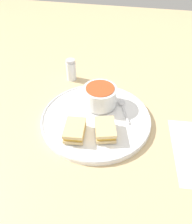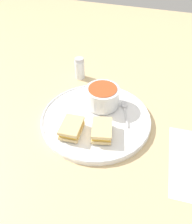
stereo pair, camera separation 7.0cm
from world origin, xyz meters
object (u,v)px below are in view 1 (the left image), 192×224
soup_bowl (101,96)px  salt_shaker (71,70)px  spoon (122,104)px  sandwich_half_far (105,129)px  sandwich_half_near (75,130)px

soup_bowl → salt_shaker: 0.21m
soup_bowl → spoon: size_ratio=0.95×
sandwich_half_far → salt_shaker: salt_shaker is taller
soup_bowl → spoon: (0.01, -0.07, -0.03)m
sandwich_half_near → spoon: bearing=-36.7°
sandwich_half_far → soup_bowl: bearing=16.6°
sandwich_half_near → salt_shaker: size_ratio=1.00×
spoon → sandwich_half_far: sandwich_half_far is taller
salt_shaker → soup_bowl: bearing=-135.1°
soup_bowl → sandwich_half_near: bearing=162.5°
spoon → salt_shaker: (0.14, 0.22, 0.02)m
sandwich_half_far → salt_shaker: bearing=33.8°
spoon → sandwich_half_near: size_ratio=1.34×
spoon → sandwich_half_far: size_ratio=1.24×
salt_shaker → sandwich_half_near: bearing=-161.6°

